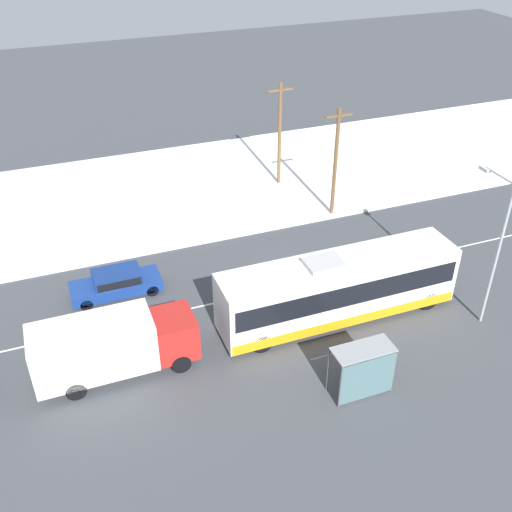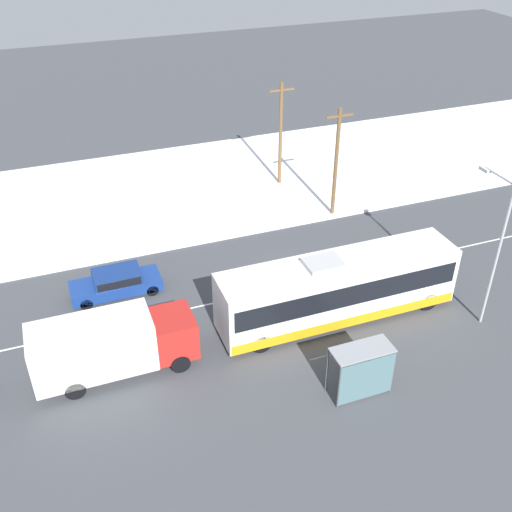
% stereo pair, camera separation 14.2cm
% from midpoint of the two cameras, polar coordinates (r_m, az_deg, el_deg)
% --- Properties ---
extents(ground_plane, '(120.00, 120.00, 0.00)m').
position_cam_midpoint_polar(ground_plane, '(33.07, 4.02, -2.73)').
color(ground_plane, '#424449').
extents(snow_lot, '(80.00, 15.13, 0.12)m').
position_cam_midpoint_polar(snow_lot, '(43.89, -3.20, 6.97)').
color(snow_lot, white).
rests_on(snow_lot, ground_plane).
extents(lane_marking_center, '(60.00, 0.12, 0.00)m').
position_cam_midpoint_polar(lane_marking_center, '(33.07, 4.02, -2.72)').
color(lane_marking_center, silver).
rests_on(lane_marking_center, ground_plane).
extents(city_bus, '(12.23, 2.57, 3.56)m').
position_cam_midpoint_polar(city_bus, '(30.02, 7.94, -3.09)').
color(city_bus, white).
rests_on(city_bus, ground_plane).
extents(box_truck, '(7.18, 2.30, 2.92)m').
position_cam_midpoint_polar(box_truck, '(27.40, -13.52, -8.18)').
color(box_truck, silver).
rests_on(box_truck, ground_plane).
extents(sedan_car, '(4.76, 1.80, 1.40)m').
position_cam_midpoint_polar(sedan_car, '(32.71, -13.04, -2.41)').
color(sedan_car, navy).
rests_on(sedan_car, ground_plane).
extents(pedestrian_at_stop, '(0.58, 0.26, 1.62)m').
position_cam_midpoint_polar(pedestrian_at_stop, '(27.60, 10.78, -9.17)').
color(pedestrian_at_stop, '#23232D').
rests_on(pedestrian_at_stop, ground_plane).
extents(bus_shelter, '(2.65, 1.20, 2.40)m').
position_cam_midpoint_polar(bus_shelter, '(25.97, 10.42, -10.31)').
color(bus_shelter, gray).
rests_on(bus_shelter, ground_plane).
extents(streetlamp, '(0.36, 2.32, 7.77)m').
position_cam_midpoint_polar(streetlamp, '(30.17, 21.96, 1.84)').
color(streetlamp, '#9EA3A8').
rests_on(streetlamp, ground_plane).
extents(utility_pole_roadside, '(1.80, 0.24, 7.27)m').
position_cam_midpoint_polar(utility_pole_roadside, '(38.37, 7.75, 8.93)').
color(utility_pole_roadside, brown).
rests_on(utility_pole_roadside, ground_plane).
extents(utility_pole_snowlot, '(1.80, 0.24, 7.40)m').
position_cam_midpoint_polar(utility_pole_snowlot, '(42.28, 2.45, 11.61)').
color(utility_pole_snowlot, brown).
rests_on(utility_pole_snowlot, ground_plane).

